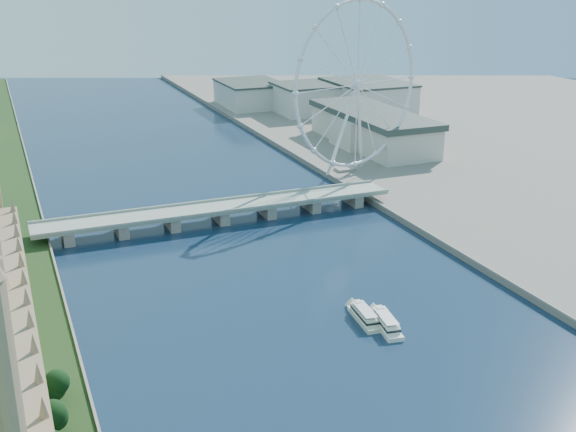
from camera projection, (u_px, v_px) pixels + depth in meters
westminster_bridge at (220, 211)px, 437.66m from camera, size 220.00×22.00×9.50m
london_eye at (357, 85)px, 508.69m from camera, size 113.60×39.12×124.30m
county_hall at (372, 148)px, 616.07m from camera, size 54.00×144.00×35.00m
city_skyline at (178, 113)px, 675.58m from camera, size 505.00×280.00×32.00m
tour_boat_near at (364, 321)px, 316.78m from camera, size 9.95×28.67×6.19m
tour_boat_far at (385, 328)px, 310.60m from camera, size 11.94×29.93×6.43m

